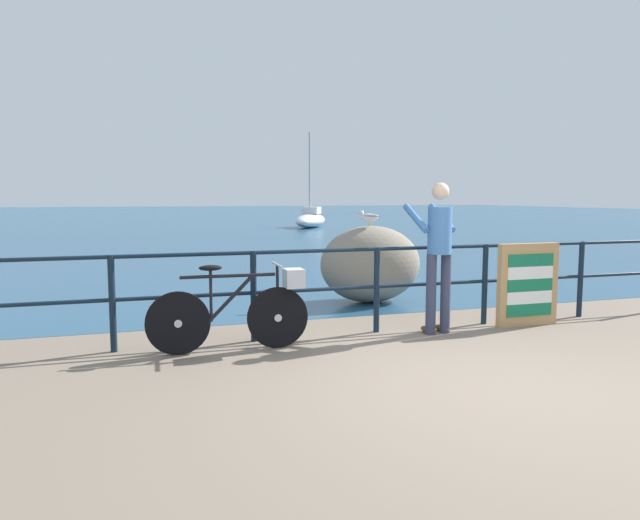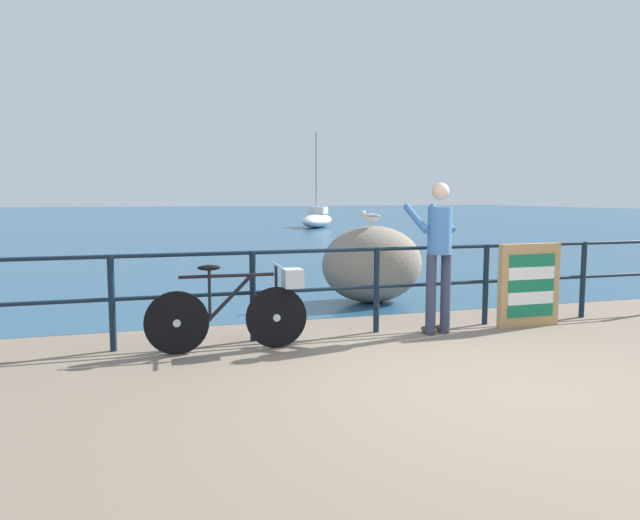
{
  "view_description": "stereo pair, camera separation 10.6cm",
  "coord_description": "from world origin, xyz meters",
  "px_view_note": "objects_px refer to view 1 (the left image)",
  "views": [
    {
      "loc": [
        -2.78,
        -4.25,
        1.62
      ],
      "look_at": [
        -0.58,
        2.56,
        0.85
      ],
      "focal_mm": 33.12,
      "sensor_mm": 36.0,
      "label": 1
    },
    {
      "loc": [
        -2.68,
        -4.28,
        1.62
      ],
      "look_at": [
        -0.58,
        2.56,
        0.85
      ],
      "focal_mm": 33.12,
      "sensor_mm": 36.0,
      "label": 2
    }
  ],
  "objects_px": {
    "folded_deckchair_stack": "(528,285)",
    "breakwater_boulder_main": "(371,264)",
    "person_at_railing": "(438,250)",
    "sailboat": "(311,219)",
    "seagull": "(369,217)",
    "bicycle": "(243,307)"
  },
  "relations": [
    {
      "from": "person_at_railing",
      "to": "folded_deckchair_stack",
      "type": "distance_m",
      "value": 1.37
    },
    {
      "from": "person_at_railing",
      "to": "breakwater_boulder_main",
      "type": "distance_m",
      "value": 2.2
    },
    {
      "from": "seagull",
      "to": "sailboat",
      "type": "bearing_deg",
      "value": -70.78
    },
    {
      "from": "folded_deckchair_stack",
      "to": "breakwater_boulder_main",
      "type": "relative_size",
      "value": 0.66
    },
    {
      "from": "folded_deckchair_stack",
      "to": "breakwater_boulder_main",
      "type": "height_order",
      "value": "breakwater_boulder_main"
    },
    {
      "from": "breakwater_boulder_main",
      "to": "folded_deckchair_stack",
      "type": "bearing_deg",
      "value": -59.93
    },
    {
      "from": "breakwater_boulder_main",
      "to": "sailboat",
      "type": "distance_m",
      "value": 22.03
    },
    {
      "from": "breakwater_boulder_main",
      "to": "sailboat",
      "type": "xyz_separation_m",
      "value": [
        5.54,
        21.32,
        -0.16
      ]
    },
    {
      "from": "bicycle",
      "to": "seagull",
      "type": "distance_m",
      "value": 3.29
    },
    {
      "from": "person_at_railing",
      "to": "seagull",
      "type": "height_order",
      "value": "person_at_railing"
    },
    {
      "from": "person_at_railing",
      "to": "breakwater_boulder_main",
      "type": "height_order",
      "value": "person_at_railing"
    },
    {
      "from": "person_at_railing",
      "to": "seagull",
      "type": "relative_size",
      "value": 5.59
    },
    {
      "from": "folded_deckchair_stack",
      "to": "sailboat",
      "type": "height_order",
      "value": "sailboat"
    },
    {
      "from": "person_at_railing",
      "to": "sailboat",
      "type": "relative_size",
      "value": 0.36
    },
    {
      "from": "person_at_railing",
      "to": "sailboat",
      "type": "bearing_deg",
      "value": -17.27
    },
    {
      "from": "bicycle",
      "to": "folded_deckchair_stack",
      "type": "bearing_deg",
      "value": 3.4
    },
    {
      "from": "breakwater_boulder_main",
      "to": "seagull",
      "type": "xyz_separation_m",
      "value": [
        -0.06,
        -0.07,
        0.73
      ]
    },
    {
      "from": "person_at_railing",
      "to": "seagull",
      "type": "distance_m",
      "value": 2.11
    },
    {
      "from": "folded_deckchair_stack",
      "to": "seagull",
      "type": "distance_m",
      "value": 2.56
    },
    {
      "from": "folded_deckchair_stack",
      "to": "seagull",
      "type": "height_order",
      "value": "seagull"
    },
    {
      "from": "seagull",
      "to": "person_at_railing",
      "type": "bearing_deg",
      "value": 124.16
    },
    {
      "from": "person_at_railing",
      "to": "sailboat",
      "type": "xyz_separation_m",
      "value": [
        5.59,
        23.48,
        -0.57
      ]
    }
  ]
}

